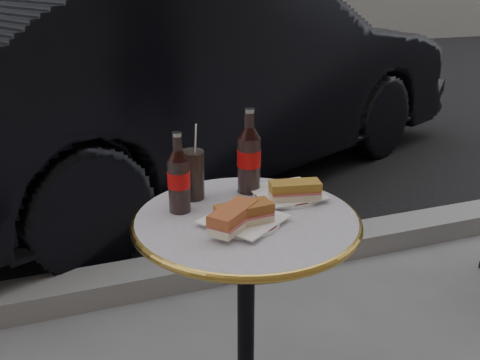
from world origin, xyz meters
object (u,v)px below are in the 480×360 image
object	(u,v)px
plate_right	(286,194)
parked_car	(202,77)
cola_bottle_right	(249,151)
cola_bottle_left	(179,173)
cola_glass	(192,175)
plate_left	(244,221)
bistro_table	(246,329)

from	to	relation	value
plate_right	parked_car	distance (m)	2.20
parked_car	cola_bottle_right	bearing A→B (deg)	142.43
cola_bottle_left	cola_bottle_right	bearing A→B (deg)	16.51
cola_glass	cola_bottle_right	bearing A→B (deg)	-2.95
cola_bottle_left	cola_glass	size ratio (longest dim) A/B	1.56
cola_bottle_left	cola_bottle_right	world-z (taller)	cola_bottle_right
cola_bottle_right	cola_bottle_left	bearing A→B (deg)	-163.49
plate_left	cola_bottle_left	world-z (taller)	cola_bottle_left
cola_bottle_left	cola_glass	xyz separation A→B (m)	(0.06, 0.08, -0.04)
cola_bottle_left	plate_left	bearing A→B (deg)	-44.67
plate_left	cola_glass	xyz separation A→B (m)	(-0.08, 0.21, 0.07)
cola_bottle_right	parked_car	xyz separation A→B (m)	(0.47, 2.09, -0.16)
cola_bottle_right	cola_glass	xyz separation A→B (m)	(-0.17, 0.01, -0.06)
bistro_table	cola_bottle_right	size ratio (longest dim) A/B	2.87
cola_bottle_right	parked_car	size ratio (longest dim) A/B	0.06
plate_right	cola_glass	xyz separation A→B (m)	(-0.26, 0.08, 0.07)
plate_right	cola_glass	size ratio (longest dim) A/B	1.37
bistro_table	cola_bottle_left	bearing A→B (deg)	148.42
plate_left	parked_car	distance (m)	2.36
bistro_table	cola_bottle_left	distance (m)	0.51
plate_right	parked_car	size ratio (longest dim) A/B	0.05
plate_left	cola_glass	bearing A→B (deg)	110.35
cola_bottle_right	bistro_table	bearing A→B (deg)	-113.14
plate_left	cola_bottle_right	world-z (taller)	cola_bottle_right
cola_glass	parked_car	size ratio (longest dim) A/B	0.03
plate_left	cola_bottle_left	bearing A→B (deg)	135.33
plate_left	parked_car	xyz separation A→B (m)	(0.56, 2.30, -0.04)
plate_right	parked_car	xyz separation A→B (m)	(0.38, 2.17, -0.04)
plate_left	cola_bottle_right	size ratio (longest dim) A/B	0.75
bistro_table	cola_glass	bearing A→B (deg)	119.97
plate_left	cola_glass	size ratio (longest dim) A/B	1.33
cola_glass	parked_car	world-z (taller)	parked_car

